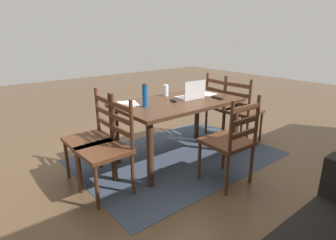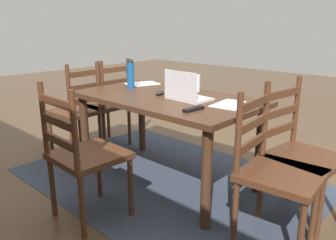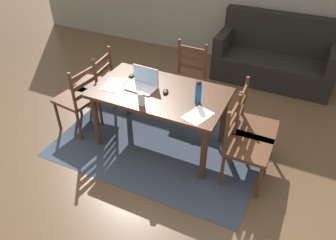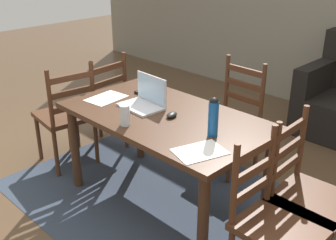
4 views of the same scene
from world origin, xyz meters
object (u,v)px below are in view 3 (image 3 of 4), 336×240
chair_left_near (78,98)px  water_bottle (198,92)px  dining_table (160,99)px  chair_left_far (95,85)px  drinking_glass (141,99)px  couch (275,58)px  chair_far_head (186,80)px  chair_right_near (245,146)px  computer_mouse (165,92)px  laptop (144,83)px  chair_right_far (252,127)px  tv_remote (134,74)px

chair_left_near → water_bottle: bearing=5.6°
dining_table → chair_left_far: chair_left_far is taller
chair_left_near → drinking_glass: bearing=-8.0°
couch → drinking_glass: (-0.99, -2.53, 0.45)m
chair_left_far → chair_far_head: bearing=30.9°
chair_left_near → dining_table: bearing=9.6°
chair_far_head → drinking_glass: size_ratio=6.68×
dining_table → couch: size_ratio=0.83×
chair_right_near → couch: size_ratio=0.53×
dining_table → chair_far_head: bearing=89.9°
chair_right_near → couch: (-0.11, 2.39, -0.11)m
chair_left_near → chair_left_far: 0.35m
chair_far_head → chair_left_far: size_ratio=1.00×
chair_left_far → couch: (1.97, 2.04, -0.11)m
chair_far_head → computer_mouse: bearing=-85.0°
dining_table → chair_left_near: 1.07m
dining_table → water_bottle: size_ratio=5.80×
chair_far_head → laptop: bearing=-104.9°
chair_left_near → drinking_glass: chair_left_near is taller
laptop → computer_mouse: bearing=-2.8°
chair_right_far → chair_left_near: size_ratio=1.00×
couch → drinking_glass: bearing=-111.3°
chair_left_near → laptop: size_ratio=2.87×
couch → tv_remote: bearing=-124.6°
dining_table → tv_remote: tv_remote is taller
chair_far_head → tv_remote: 0.79m
chair_right_near → laptop: 1.30m
water_bottle → drinking_glass: size_ratio=1.82×
dining_table → chair_right_far: chair_right_far is taller
drinking_glass → tv_remote: drinking_glass is taller
chair_left_near → computer_mouse: chair_left_near is taller
couch → chair_right_far: bearing=-87.0°
computer_mouse → drinking_glass: bearing=-125.0°
laptop → couch: bearing=62.7°
chair_right_far → chair_left_near: bearing=-170.6°
chair_right_near → chair_left_far: bearing=170.6°
water_bottle → tv_remote: 0.95m
laptop → chair_far_head: bearing=75.1°
couch → water_bottle: couch is taller
couch → computer_mouse: (-0.86, -2.22, 0.40)m
chair_right_near → water_bottle: water_bottle is taller
water_bottle → dining_table: bearing=176.4°
chair_right_near → chair_far_head: (-1.04, 0.97, 0.00)m
tv_remote → couch: bearing=-119.3°
chair_right_far → chair_left_far: (-2.08, 0.01, 0.00)m
dining_table → chair_right_far: bearing=9.2°
chair_right_near → water_bottle: size_ratio=3.68×
chair_left_near → chair_left_far: bearing=90.0°
drinking_glass → chair_right_near: bearing=7.5°
couch → computer_mouse: bearing=-111.2°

